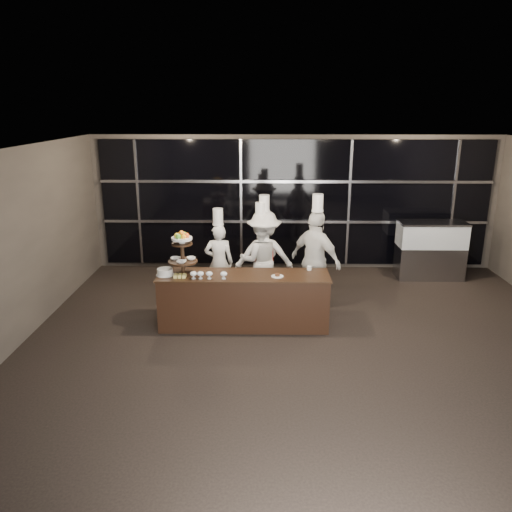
{
  "coord_description": "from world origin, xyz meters",
  "views": [
    {
      "loc": [
        -0.68,
        -6.06,
        3.6
      ],
      "look_at": [
        -0.82,
        2.04,
        1.15
      ],
      "focal_mm": 35.0,
      "sensor_mm": 36.0,
      "label": 1
    }
  ],
  "objects_px": {
    "display_stand": "(182,250)",
    "chef_c": "(264,256)",
    "chef_d": "(316,260)",
    "buffet_counter": "(244,300)",
    "display_case": "(431,247)",
    "chef_a": "(219,261)",
    "chef_b": "(260,259)",
    "layer_cake": "(165,272)"
  },
  "relations": [
    {
      "from": "buffet_counter",
      "to": "chef_b",
      "type": "distance_m",
      "value": 1.26
    },
    {
      "from": "chef_c",
      "to": "display_case",
      "type": "bearing_deg",
      "value": 20.55
    },
    {
      "from": "buffet_counter",
      "to": "chef_c",
      "type": "xyz_separation_m",
      "value": [
        0.34,
        1.22,
        0.41
      ]
    },
    {
      "from": "display_stand",
      "to": "chef_d",
      "type": "xyz_separation_m",
      "value": [
        2.27,
        0.8,
        -0.41
      ]
    },
    {
      "from": "chef_a",
      "to": "chef_b",
      "type": "relative_size",
      "value": 0.94
    },
    {
      "from": "chef_d",
      "to": "display_case",
      "type": "bearing_deg",
      "value": 33.68
    },
    {
      "from": "chef_a",
      "to": "layer_cake",
      "type": "bearing_deg",
      "value": -122.13
    },
    {
      "from": "chef_a",
      "to": "display_stand",
      "type": "bearing_deg",
      "value": -112.18
    },
    {
      "from": "layer_cake",
      "to": "chef_d",
      "type": "relative_size",
      "value": 0.14
    },
    {
      "from": "chef_d",
      "to": "chef_a",
      "type": "bearing_deg",
      "value": 167.66
    },
    {
      "from": "buffet_counter",
      "to": "chef_c",
      "type": "bearing_deg",
      "value": 74.56
    },
    {
      "from": "display_case",
      "to": "chef_d",
      "type": "bearing_deg",
      "value": -146.32
    },
    {
      "from": "display_case",
      "to": "chef_c",
      "type": "xyz_separation_m",
      "value": [
        -3.58,
        -1.34,
        0.19
      ]
    },
    {
      "from": "chef_a",
      "to": "chef_c",
      "type": "bearing_deg",
      "value": 2.12
    },
    {
      "from": "display_stand",
      "to": "display_case",
      "type": "height_order",
      "value": "display_stand"
    },
    {
      "from": "display_case",
      "to": "chef_c",
      "type": "relative_size",
      "value": 0.69
    },
    {
      "from": "buffet_counter",
      "to": "chef_c",
      "type": "relative_size",
      "value": 1.39
    },
    {
      "from": "chef_c",
      "to": "chef_a",
      "type": "bearing_deg",
      "value": -177.88
    },
    {
      "from": "layer_cake",
      "to": "chef_a",
      "type": "bearing_deg",
      "value": 57.87
    },
    {
      "from": "display_case",
      "to": "chef_b",
      "type": "bearing_deg",
      "value": -159.21
    },
    {
      "from": "display_stand",
      "to": "chef_c",
      "type": "xyz_separation_m",
      "value": [
        1.34,
        1.22,
        -0.46
      ]
    },
    {
      "from": "chef_d",
      "to": "display_stand",
      "type": "bearing_deg",
      "value": -160.64
    },
    {
      "from": "display_case",
      "to": "chef_a",
      "type": "xyz_separation_m",
      "value": [
        -4.43,
        -1.37,
        0.09
      ]
    },
    {
      "from": "display_stand",
      "to": "chef_d",
      "type": "bearing_deg",
      "value": 19.36
    },
    {
      "from": "layer_cake",
      "to": "chef_d",
      "type": "height_order",
      "value": "chef_d"
    },
    {
      "from": "buffet_counter",
      "to": "display_stand",
      "type": "height_order",
      "value": "display_stand"
    },
    {
      "from": "display_stand",
      "to": "chef_c",
      "type": "distance_m",
      "value": 1.87
    },
    {
      "from": "buffet_counter",
      "to": "display_case",
      "type": "xyz_separation_m",
      "value": [
        3.91,
        2.56,
        0.22
      ]
    },
    {
      "from": "chef_c",
      "to": "chef_d",
      "type": "xyz_separation_m",
      "value": [
        0.93,
        -0.42,
        0.05
      ]
    },
    {
      "from": "buffet_counter",
      "to": "display_stand",
      "type": "distance_m",
      "value": 1.33
    },
    {
      "from": "layer_cake",
      "to": "display_stand",
      "type": "bearing_deg",
      "value": 9.66
    },
    {
      "from": "buffet_counter",
      "to": "chef_b",
      "type": "relative_size",
      "value": 1.49
    },
    {
      "from": "buffet_counter",
      "to": "chef_b",
      "type": "xyz_separation_m",
      "value": [
        0.27,
        1.18,
        0.35
      ]
    },
    {
      "from": "layer_cake",
      "to": "chef_a",
      "type": "distance_m",
      "value": 1.47
    },
    {
      "from": "buffet_counter",
      "to": "chef_a",
      "type": "distance_m",
      "value": 1.33
    },
    {
      "from": "display_stand",
      "to": "chef_b",
      "type": "bearing_deg",
      "value": 42.85
    },
    {
      "from": "display_case",
      "to": "chef_b",
      "type": "xyz_separation_m",
      "value": [
        -3.65,
        -1.38,
        0.13
      ]
    },
    {
      "from": "layer_cake",
      "to": "chef_c",
      "type": "bearing_deg",
      "value": 37.9
    },
    {
      "from": "buffet_counter",
      "to": "display_case",
      "type": "height_order",
      "value": "display_case"
    },
    {
      "from": "layer_cake",
      "to": "chef_d",
      "type": "distance_m",
      "value": 2.7
    },
    {
      "from": "display_case",
      "to": "chef_c",
      "type": "distance_m",
      "value": 3.82
    },
    {
      "from": "display_case",
      "to": "chef_b",
      "type": "height_order",
      "value": "chef_b"
    }
  ]
}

